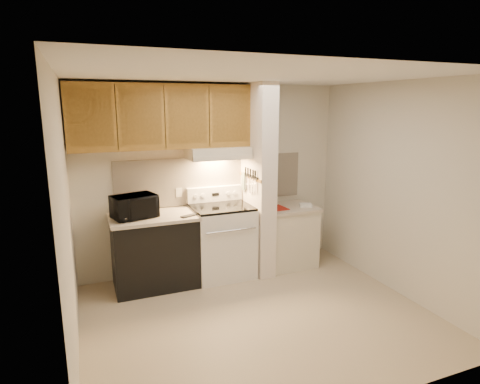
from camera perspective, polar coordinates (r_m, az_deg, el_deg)
floor at (r=4.53m, az=2.56°, el=-17.12°), size 3.60×3.60×0.00m
ceiling at (r=3.96m, az=2.92°, el=16.27°), size 3.60×3.60×0.00m
wall_back at (r=5.44m, az=-3.86°, el=1.93°), size 3.60×2.50×0.02m
wall_left at (r=3.72m, az=-23.45°, el=-3.93°), size 0.02×3.00×2.50m
wall_right at (r=5.07m, az=21.56°, el=0.34°), size 0.02×3.00×2.50m
backsplash at (r=5.43m, az=-3.82°, el=1.75°), size 2.60×0.02×0.63m
range_body at (r=5.32m, az=-2.58°, el=-7.09°), size 0.76×0.65×0.92m
oven_window at (r=5.03m, az=-1.37°, el=-7.78°), size 0.50×0.01×0.30m
oven_handle at (r=4.92m, az=-1.23°, el=-5.51°), size 0.65×0.02×0.02m
cooktop at (r=5.18m, az=-2.63°, el=-2.13°), size 0.74×0.64×0.03m
range_backguard at (r=5.42m, az=-3.64°, el=-0.26°), size 0.76×0.08×0.20m
range_display at (r=5.38m, az=-3.50°, el=-0.35°), size 0.10×0.01×0.04m
range_knob_left_outer at (r=5.30m, az=-6.36°, el=-0.60°), size 0.05×0.02×0.05m
range_knob_left_inner at (r=5.32m, az=-5.32°, el=-0.51°), size 0.05×0.02×0.05m
range_knob_right_inner at (r=5.44m, az=-1.69°, el=-0.20°), size 0.05×0.02×0.05m
range_knob_right_outer at (r=5.47m, az=-0.70°, el=-0.11°), size 0.05×0.02×0.05m
dishwasher_front at (r=5.13m, az=-12.02°, el=-8.39°), size 1.00×0.63×0.87m
left_countertop at (r=4.99m, az=-12.25°, el=-3.49°), size 1.04×0.67×0.04m
spoon_rest at (r=4.88m, az=-7.22°, el=-3.35°), size 0.23×0.15×0.02m
teal_jar at (r=5.07m, az=-11.91°, el=-2.38°), size 0.11×0.11×0.11m
outlet at (r=5.32m, az=-8.68°, el=-0.07°), size 0.08×0.01×0.12m
microwave at (r=4.91m, az=-14.82°, el=-2.01°), size 0.57×0.46×0.27m
partition_pillar at (r=5.30m, az=2.57°, el=1.67°), size 0.22×0.70×2.50m
pillar_trim at (r=5.24m, az=1.42°, el=2.12°), size 0.01×0.70×0.04m
knife_strip at (r=5.19m, az=1.58°, el=2.25°), size 0.02×0.42×0.04m
knife_blade_a at (r=5.06m, az=2.16°, el=0.83°), size 0.01×0.03×0.16m
knife_handle_a at (r=5.03m, az=2.17°, el=2.51°), size 0.02×0.02×0.10m
knife_blade_b at (r=5.13m, az=1.82°, el=0.88°), size 0.01×0.04×0.18m
knife_handle_b at (r=5.09m, az=1.88°, el=2.62°), size 0.02×0.02×0.10m
knife_blade_c at (r=5.20m, az=1.47°, el=0.93°), size 0.01×0.04×0.20m
knife_handle_c at (r=5.17m, az=1.49°, el=2.77°), size 0.02×0.02×0.10m
knife_blade_d at (r=5.29m, az=1.06°, el=1.33°), size 0.01×0.04×0.16m
knife_handle_d at (r=5.24m, az=1.14°, el=2.91°), size 0.02×0.02×0.10m
knife_blade_e at (r=5.34m, az=0.80°, el=1.34°), size 0.01×0.04×0.18m
knife_handle_e at (r=5.32m, az=0.80°, el=3.04°), size 0.02×0.02×0.10m
oven_mitt at (r=5.40m, az=0.55°, el=1.55°), size 0.03×0.10×0.24m
right_cab_base at (r=5.71m, az=6.73°, el=-6.38°), size 0.70×0.60×0.81m
right_countertop at (r=5.59m, az=6.83°, el=-2.25°), size 0.74×0.64×0.04m
red_folder at (r=5.47m, az=5.35°, el=-2.26°), size 0.23×0.31×0.01m
white_box at (r=5.60m, az=9.31°, el=-1.85°), size 0.19×0.16×0.04m
range_hood at (r=5.17m, az=-3.16°, el=5.61°), size 0.78×0.44×0.15m
hood_lip at (r=4.98m, az=-2.37°, el=4.85°), size 0.78×0.04×0.06m
upper_cabinets at (r=5.01m, az=-11.02°, el=10.47°), size 2.18×0.33×0.77m
cab_door_a at (r=4.76m, az=-20.48°, el=9.85°), size 0.46×0.01×0.63m
cab_gap_a at (r=4.77m, az=-17.17°, el=10.08°), size 0.01×0.01×0.73m
cab_door_b at (r=4.80m, az=-13.88°, el=10.28°), size 0.46×0.01×0.63m
cab_gap_b at (r=4.85m, az=-10.65°, el=10.44°), size 0.01×0.01×0.73m
cab_door_c at (r=4.91m, az=-7.48°, el=10.56°), size 0.46×0.01×0.63m
cab_gap_c at (r=4.99m, az=-4.39°, el=10.65°), size 0.01×0.01×0.73m
cab_door_d at (r=5.08m, az=-1.41°, el=10.71°), size 0.46×0.01×0.63m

